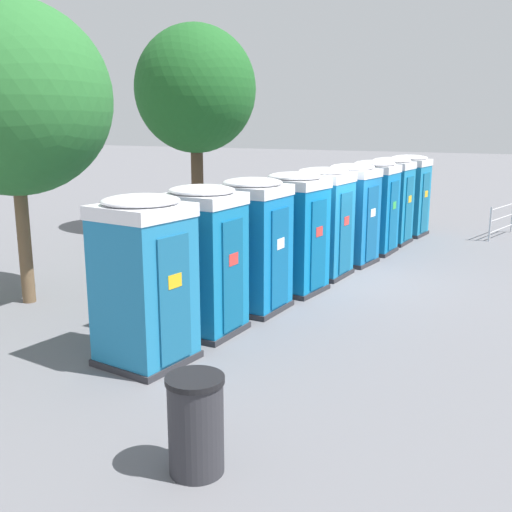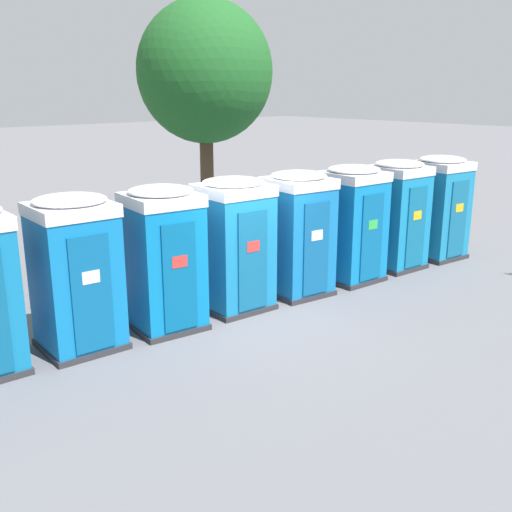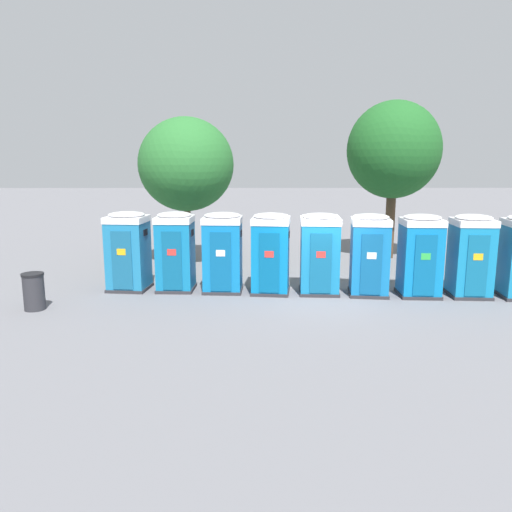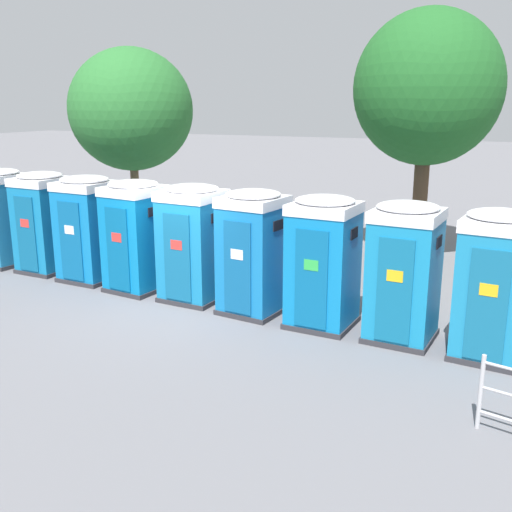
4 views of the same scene
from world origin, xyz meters
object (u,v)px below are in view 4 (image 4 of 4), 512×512
Objects in this scene: portapotty_2 at (88,228)px; portapotty_4 at (193,242)px; portapotty_6 at (323,261)px; street_tree_1 at (428,89)px; portapotty_1 at (44,222)px; portapotty_7 at (404,271)px; portapotty_0 at (1,217)px; portapotty_5 at (253,252)px; street_tree_0 at (131,110)px; portapotty_3 at (135,235)px; portapotty_8 at (495,285)px.

portapotty_2 and portapotty_4 have the same top height.
street_tree_1 reaches higher than portapotty_6.
portapotty_6 is at bearing -5.51° from portapotty_1.
portapotty_7 is (1.53, -0.07, 0.00)m from portapotty_6.
portapotty_0 is 7.67m from portapotty_5.
portapotty_2 is 5.28m from street_tree_0.
portapotty_3 and portapotty_5 have the same top height.
portapotty_2 and portapotty_7 have the same top height.
portapotty_8 is at bearing -4.64° from portapotty_3.
portapotty_7 is 10.83m from street_tree_0.
street_tree_1 is (8.48, 1.33, 0.57)m from street_tree_0.
portapotty_0 is 1.00× the size of portapotty_7.
portapotty_3 is 0.44× the size of street_tree_0.
portapotty_6 is (1.53, -0.14, -0.00)m from portapotty_5.
portapotty_7 is 0.44× the size of street_tree_0.
portapotty_0 and portapotty_2 have the same top height.
portapotty_1 is 0.44× the size of street_tree_0.
portapotty_8 is 0.39× the size of street_tree_1.
street_tree_0 is (-9.29, 4.88, 2.69)m from portapotty_7.
portapotty_2 is at bearing 175.14° from portapotty_7.
portapotty_5 and portapotty_7 have the same top height.
portapotty_0 is at bearing -151.67° from street_tree_1.
portapotty_0 and portapotty_1 have the same top height.
street_tree_0 reaches higher than portapotty_3.
portapotty_3 is 3.07m from portapotty_5.
portapotty_3 and portapotty_8 have the same top height.
portapotty_3 is at bearing -5.27° from portapotty_0.
portapotty_2 is 1.00× the size of portapotty_5.
street_tree_1 is at bearing 39.14° from portapotty_2.
portapotty_1 is 1.53m from portapotty_2.
portapotty_5 is at bearing -5.62° from portapotty_1.
street_tree_1 is (0.72, 6.14, 3.26)m from portapotty_6.
portapotty_2 is at bearing 172.64° from portapotty_3.
portapotty_3 is 1.00× the size of portapotty_5.
portapotty_0 and portapotty_8 have the same top height.
portapotty_3 is (3.05, -0.35, -0.00)m from portapotty_1.
portapotty_8 is (1.53, -0.17, 0.00)m from portapotty_7.
portapotty_0 is 4.60m from portapotty_3.
portapotty_4 is (6.12, -0.48, 0.00)m from portapotty_0.
street_tree_0 reaches higher than portapotty_5.
street_tree_0 reaches higher than portapotty_6.
street_tree_1 is at bearing 57.01° from portapotty_4.
portapotty_8 is 7.53m from street_tree_1.
portapotty_6 is 3.07m from portapotty_8.
portapotty_3 is 8.48m from street_tree_1.
street_tree_0 reaches higher than portapotty_2.
street_tree_1 is (5.31, 5.76, 3.26)m from portapotty_3.
portapotty_2 is at bearing 174.43° from portapotty_5.
portapotty_2 is 1.00× the size of portapotty_3.
portapotty_2 is 4.60m from portapotty_5.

